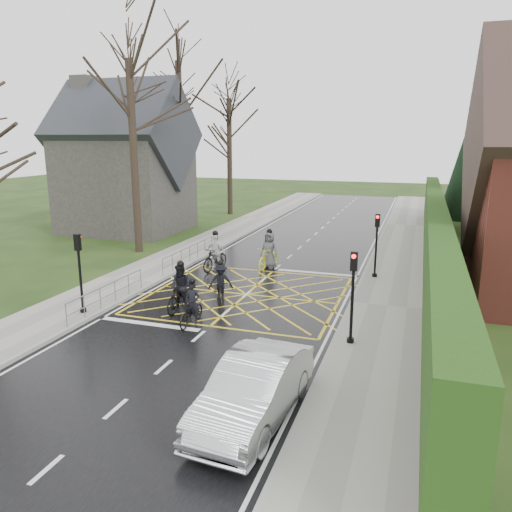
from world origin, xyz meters
The scene contains 22 objects.
ground centered at (0.00, 0.00, 0.00)m, with size 120.00×120.00×0.00m, color black.
road centered at (0.00, 0.00, 0.01)m, with size 9.00×80.00×0.01m, color black.
sidewalk_right centered at (6.00, 0.00, 0.07)m, with size 3.00×80.00×0.15m, color gray.
sidewalk_left centered at (-6.00, 0.00, 0.07)m, with size 3.00×80.00×0.15m, color gray.
stone_wall centered at (7.75, 6.00, 0.35)m, with size 0.50×38.00×0.70m, color slate.
hedge centered at (7.75, 6.00, 2.10)m, with size 0.90×38.00×2.80m, color #13330D.
conifer centered at (10.75, 26.00, 4.99)m, with size 4.60×4.60×10.00m.
church centered at (-13.54, 12.00, 4.93)m, with size 8.80×7.80×11.00m.
tree_near centered at (-9.00, 6.00, 7.91)m, with size 9.24×9.24×11.44m.
tree_mid centered at (-10.00, 14.00, 8.63)m, with size 10.08×10.08×12.48m.
tree_far centered at (-9.30, 22.00, 7.19)m, with size 8.40×8.40×10.40m.
railing_south centered at (-4.65, -3.50, 0.78)m, with size 0.05×5.04×1.03m.
railing_north centered at (-4.65, 4.00, 0.79)m, with size 0.05×6.04×1.03m.
traffic_light_ne centered at (5.10, 4.20, 1.66)m, with size 0.24×0.31×3.21m.
traffic_light_se centered at (5.10, -4.20, 1.66)m, with size 0.24×0.31×3.21m.
traffic_light_sw centered at (-5.10, -4.50, 1.66)m, with size 0.24×0.31×3.21m.
cyclist_rear centered at (-0.72, -4.00, 0.57)m, with size 0.64×1.81×1.76m.
cyclist_back centered at (-1.77, -2.78, 0.77)m, with size 0.95×2.07×2.04m.
cyclist_mid centered at (-0.76, -1.15, 0.64)m, with size 1.31×1.90×1.75m.
cyclist_front centered at (-2.90, 3.39, 0.77)m, with size 1.19×2.16×2.08m.
cyclist_lead centered at (-0.40, 4.70, 0.73)m, with size 1.08×2.25×2.10m.
car centered at (3.46, -9.29, 0.78)m, with size 1.65×4.72×1.56m, color #B8BBC0.
Camera 1 is at (6.96, -19.70, 6.71)m, focal length 35.00 mm.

